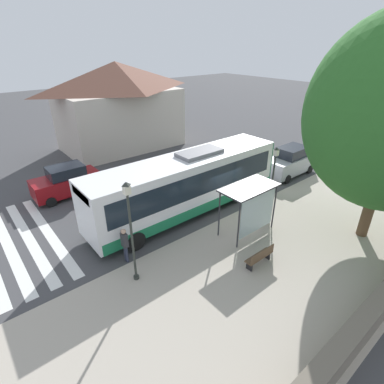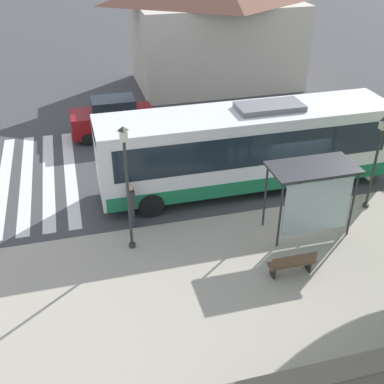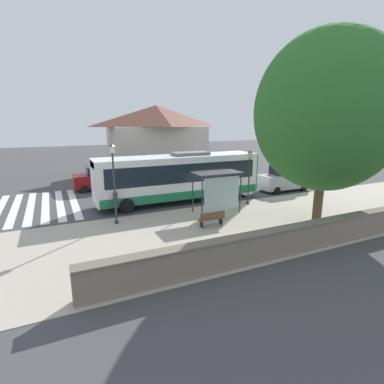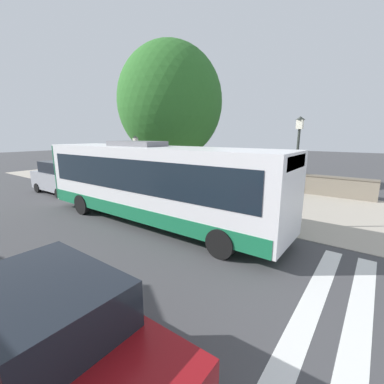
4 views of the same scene
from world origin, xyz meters
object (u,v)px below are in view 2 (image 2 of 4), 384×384
object	(u,v)px
bus_shelter	(314,181)
parked_car_far_lane	(113,118)
pedestrian	(132,202)
street_lamp_near	(127,180)
street_lamp_far	(377,155)
bench	(292,263)
bus	(246,147)

from	to	relation	value
bus_shelter	parked_car_far_lane	distance (m)	12.05
pedestrian	street_lamp_near	distance (m)	2.14
parked_car_far_lane	street_lamp_far	bearing A→B (deg)	-136.91
bus_shelter	bench	world-z (taller)	bus_shelter
bus_shelter	pedestrian	world-z (taller)	bus_shelter
parked_car_far_lane	bench	bearing A→B (deg)	-161.22
bus	street_lamp_far	bearing A→B (deg)	-124.12
bench	street_lamp_near	bearing A→B (deg)	59.79
pedestrian	parked_car_far_lane	bearing A→B (deg)	-1.96
street_lamp_near	parked_car_far_lane	distance (m)	9.90
street_lamp_near	street_lamp_far	distance (m)	9.45
parked_car_far_lane	bus	bearing A→B (deg)	-144.68
bus	street_lamp_near	xyz separation A→B (m)	(-3.02, 5.29, 0.85)
bus_shelter	street_lamp_far	size ratio (longest dim) A/B	0.79
bus	bus_shelter	world-z (taller)	bus
bus_shelter	parked_car_far_lane	bearing A→B (deg)	29.02
street_lamp_far	parked_car_far_lane	bearing A→B (deg)	43.09
bus_shelter	street_lamp_near	xyz separation A→B (m)	(0.76, 6.36, 0.54)
pedestrian	bus_shelter	bearing A→B (deg)	-108.69
street_lamp_near	street_lamp_far	xyz separation A→B (m)	(0.21, -9.44, -0.42)
pedestrian	street_lamp_far	xyz separation A→B (m)	(-1.10, -9.19, 1.26)
bus	street_lamp_far	distance (m)	5.03
bus_shelter	street_lamp_far	world-z (taller)	street_lamp_far
street_lamp_near	pedestrian	bearing A→B (deg)	-10.94
bus_shelter	bench	distance (m)	3.09
bus_shelter	street_lamp_near	world-z (taller)	street_lamp_near
bus_shelter	parked_car_far_lane	world-z (taller)	bus_shelter
street_lamp_far	parked_car_far_lane	size ratio (longest dim) A/B	0.93
bus	street_lamp_far	world-z (taller)	street_lamp_far
bus_shelter	pedestrian	size ratio (longest dim) A/B	1.73
pedestrian	street_lamp_near	bearing A→B (deg)	169.06
bus	pedestrian	distance (m)	5.39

